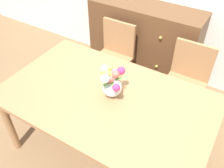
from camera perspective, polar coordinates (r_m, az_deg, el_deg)
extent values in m
plane|color=brown|center=(2.67, -1.08, -14.67)|extent=(12.00, 12.00, 0.00)
cube|color=#9E7047|center=(2.10, -1.33, -3.34)|extent=(1.80, 1.09, 0.04)
cylinder|color=#9E7047|center=(2.60, -22.67, -8.59)|extent=(0.07, 0.07, 0.72)
cylinder|color=#9E7047|center=(3.01, -9.71, 2.55)|extent=(0.07, 0.07, 0.72)
cylinder|color=#9E7047|center=(2.53, 20.99, -9.70)|extent=(0.07, 0.07, 0.72)
cube|color=#9E7047|center=(2.99, -0.30, 5.27)|extent=(0.42, 0.42, 0.04)
cylinder|color=#9E7047|center=(2.95, 0.87, -1.31)|extent=(0.04, 0.04, 0.44)
cylinder|color=#9E7047|center=(3.10, -4.87, 1.03)|extent=(0.04, 0.04, 0.44)
cylinder|color=#9E7047|center=(3.19, 4.17, 2.42)|extent=(0.04, 0.04, 0.44)
cylinder|color=#9E7047|center=(3.33, -1.31, 4.44)|extent=(0.04, 0.04, 0.44)
cube|color=#9E7047|center=(3.00, 1.64, 10.64)|extent=(0.42, 0.04, 0.42)
cube|color=#9E7047|center=(2.73, 16.03, -0.69)|extent=(0.42, 0.42, 0.04)
cylinder|color=#9E7047|center=(2.74, 17.43, -7.86)|extent=(0.04, 0.04, 0.44)
cylinder|color=#9E7047|center=(2.79, 10.49, -5.18)|extent=(0.04, 0.04, 0.44)
cylinder|color=#9E7047|center=(3.00, 19.51, -3.30)|extent=(0.04, 0.04, 0.44)
cylinder|color=#9E7047|center=(3.05, 13.16, -0.93)|extent=(0.04, 0.04, 0.44)
cube|color=#9E7047|center=(2.74, 18.19, 5.16)|extent=(0.42, 0.04, 0.42)
cube|color=brown|center=(3.29, 7.26, 9.47)|extent=(1.40, 0.44, 1.00)
sphere|color=#B7933D|center=(3.08, 0.60, 13.55)|extent=(0.04, 0.04, 0.04)
sphere|color=#B7933D|center=(2.86, 11.14, 10.41)|extent=(0.04, 0.04, 0.04)
sphere|color=#B7933D|center=(3.29, 0.55, 7.36)|extent=(0.04, 0.04, 0.04)
sphere|color=#B7933D|center=(3.08, 10.19, 4.02)|extent=(0.04, 0.04, 0.04)
sphere|color=silver|center=(2.05, 0.00, -0.79)|extent=(0.16, 0.16, 0.16)
sphere|color=#B266C6|center=(2.03, 0.69, 2.89)|extent=(0.04, 0.04, 0.04)
cylinder|color=#478438|center=(2.05, 0.68, 2.30)|extent=(0.01, 0.01, 0.05)
sphere|color=#E55B4C|center=(1.95, 0.89, 2.27)|extent=(0.06, 0.06, 0.06)
cylinder|color=#478438|center=(1.98, 0.88, 1.31)|extent=(0.01, 0.01, 0.09)
sphere|color=#D12D66|center=(1.99, 2.12, 3.07)|extent=(0.07, 0.07, 0.07)
cylinder|color=#478438|center=(2.02, 2.09, 2.12)|extent=(0.01, 0.01, 0.09)
sphere|color=#EFD14C|center=(1.98, -1.01, 2.44)|extent=(0.05, 0.05, 0.05)
cylinder|color=#478438|center=(2.01, -0.99, 1.64)|extent=(0.01, 0.01, 0.07)
sphere|color=#EA9EBC|center=(2.03, -1.77, 3.46)|extent=(0.07, 0.07, 0.07)
cylinder|color=#478438|center=(2.06, -1.75, 2.70)|extent=(0.01, 0.01, 0.07)
sphere|color=#EFD14C|center=(2.02, -0.51, 3.80)|extent=(0.05, 0.05, 0.05)
cylinder|color=#478438|center=(2.05, -0.50, 2.85)|extent=(0.01, 0.01, 0.09)
sphere|color=#EFD14C|center=(2.02, -1.89, 2.76)|extent=(0.05, 0.05, 0.05)
cylinder|color=#478438|center=(2.04, -1.87, 2.13)|extent=(0.01, 0.01, 0.06)
sphere|color=#D12D66|center=(1.90, 0.97, -0.83)|extent=(0.06, 0.06, 0.06)
cylinder|color=#478438|center=(1.91, 0.97, -1.30)|extent=(0.01, 0.01, 0.04)
sphere|color=white|center=(1.88, -1.64, 1.21)|extent=(0.07, 0.07, 0.07)
cylinder|color=#478438|center=(1.92, -1.61, 0.04)|extent=(0.01, 0.01, 0.10)
sphere|color=#E55B4C|center=(1.95, -0.33, 1.03)|extent=(0.05, 0.05, 0.05)
cylinder|color=#478438|center=(1.97, -0.33, 0.43)|extent=(0.01, 0.01, 0.05)
ellipsoid|color=#478438|center=(1.96, 0.02, -0.04)|extent=(0.06, 0.07, 0.02)
ellipsoid|color=#478438|center=(1.99, 1.60, 1.23)|extent=(0.07, 0.05, 0.02)
ellipsoid|color=#478438|center=(1.97, -1.53, -0.06)|extent=(0.04, 0.07, 0.02)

